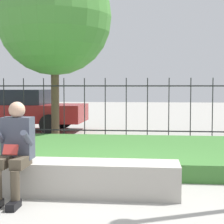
# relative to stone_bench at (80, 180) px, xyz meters

# --- Properties ---
(ground_plane) EXTENTS (60.00, 60.00, 0.00)m
(ground_plane) POSITION_rel_stone_bench_xyz_m (0.32, 0.00, -0.20)
(ground_plane) COLOR #9E9B93
(stone_bench) EXTENTS (2.62, 0.56, 0.44)m
(stone_bench) POSITION_rel_stone_bench_xyz_m (0.00, 0.00, 0.00)
(stone_bench) COLOR #ADA89E
(stone_bench) RESTS_ON ground_plane
(person_seated_reader) EXTENTS (0.42, 0.73, 1.24)m
(person_seated_reader) POSITION_rel_stone_bench_xyz_m (-0.77, -0.31, 0.48)
(person_seated_reader) COLOR black
(person_seated_reader) RESTS_ON ground_plane
(grass_berm) EXTENTS (9.93, 3.44, 0.27)m
(grass_berm) POSITION_rel_stone_bench_xyz_m (0.32, 2.42, -0.06)
(grass_berm) COLOR #3D7533
(grass_berm) RESTS_ON ground_plane
(iron_fence) EXTENTS (7.93, 0.03, 1.65)m
(iron_fence) POSITION_rel_stone_bench_xyz_m (0.32, 4.49, 0.67)
(iron_fence) COLOR #232326
(iron_fence) RESTS_ON ground_plane
(car_parked_left) EXTENTS (4.65, 1.96, 1.34)m
(car_parked_left) POSITION_rel_stone_bench_xyz_m (-3.59, 7.02, 0.52)
(car_parked_left) COLOR maroon
(car_parked_left) RESTS_ON ground_plane
(tree_behind_fence) EXTENTS (3.07, 3.07, 4.81)m
(tree_behind_fence) POSITION_rel_stone_bench_xyz_m (-1.65, 5.07, 3.07)
(tree_behind_fence) COLOR brown
(tree_behind_fence) RESTS_ON ground_plane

